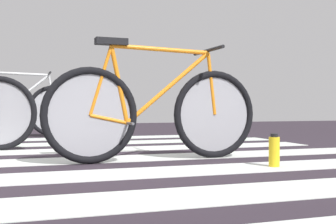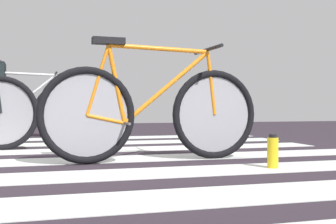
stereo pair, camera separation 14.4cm
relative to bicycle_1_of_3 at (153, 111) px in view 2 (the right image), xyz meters
The scene contains 5 objects.
ground 0.84m from the bicycle_1_of_3, 152.47° to the left, with size 18.00×14.00×0.02m.
crosswalk_markings 0.74m from the bicycle_1_of_3, 160.63° to the left, with size 5.31×4.99×0.00m.
bicycle_1_of_3 is the anchor object (origin of this frame).
bicycle_3_of_3 3.19m from the bicycle_1_of_3, 110.75° to the left, with size 1.74×0.52×0.93m.
water_bottle 0.95m from the bicycle_1_of_3, 39.75° to the right, with size 0.07×0.07×0.23m.
Camera 2 is at (-0.12, -3.54, 0.45)m, focal length 45.89 mm.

